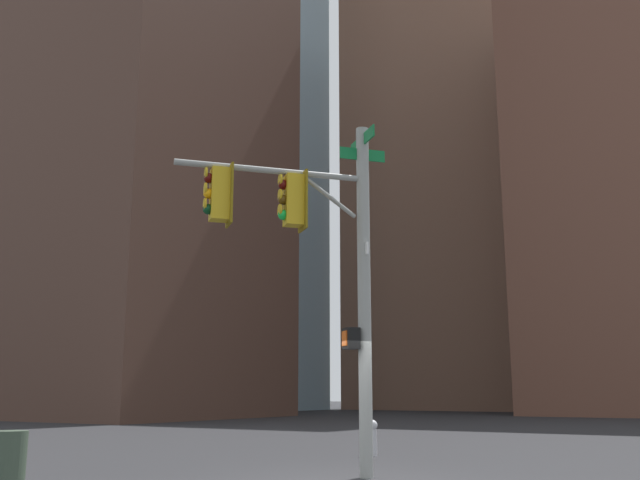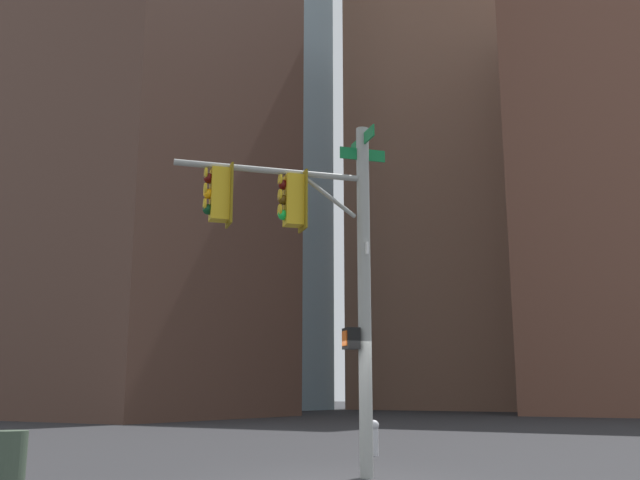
{
  "view_description": "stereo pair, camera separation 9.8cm",
  "coord_description": "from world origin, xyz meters",
  "views": [
    {
      "loc": [
        -6.57,
        11.99,
        1.55
      ],
      "look_at": [
        0.42,
        0.24,
        4.43
      ],
      "focal_mm": 40.69,
      "sensor_mm": 36.0,
      "label": 1
    },
    {
      "loc": [
        -6.66,
        11.94,
        1.55
      ],
      "look_at": [
        0.42,
        0.24,
        4.43
      ],
      "focal_mm": 40.69,
      "sensor_mm": 36.0,
      "label": 2
    }
  ],
  "objects": [
    {
      "name": "ground_plane",
      "position": [
        0.0,
        0.0,
        0.0
      ],
      "size": [
        200.0,
        200.0,
        0.0
      ],
      "primitive_type": "plane",
      "color": "#262628"
    },
    {
      "name": "signal_pole_assembly",
      "position": [
        0.45,
        0.27,
        4.25
      ],
      "size": [
        3.02,
        3.27,
        6.8
      ],
      "rotation": [
        0.0,
        0.0,
        0.84
      ],
      "color": "gray",
      "rests_on": "ground_plane"
    },
    {
      "name": "fire_hydrant",
      "position": [
        1.85,
        -4.72,
        0.47
      ],
      "size": [
        0.34,
        0.26,
        0.87
      ],
      "color": "#B2B2B7",
      "rests_on": "ground_plane"
    },
    {
      "name": "litter_bin",
      "position": [
        3.71,
        4.32,
        0.47
      ],
      "size": [
        0.56,
        0.56,
        0.95
      ],
      "primitive_type": "cylinder",
      "color": "#384738",
      "rests_on": "ground_plane"
    },
    {
      "name": "building_brick_nearside",
      "position": [
        33.16,
        -22.18,
        28.76
      ],
      "size": [
        25.78,
        16.13,
        57.53
      ],
      "primitive_type": "cube",
      "color": "#4C3328",
      "rests_on": "ground_plane"
    },
    {
      "name": "building_brick_farside",
      "position": [
        16.25,
        -56.45,
        27.28
      ],
      "size": [
        20.31,
        18.56,
        54.56
      ],
      "primitive_type": "cube",
      "color": "#845B47",
      "rests_on": "ground_plane"
    }
  ]
}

